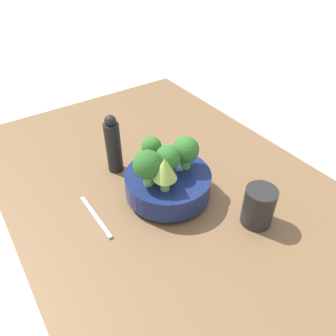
{
  "coord_description": "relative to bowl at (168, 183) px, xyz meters",
  "views": [
    {
      "loc": [
        0.55,
        -0.37,
        0.64
      ],
      "look_at": [
        0.03,
        -0.02,
        0.13
      ],
      "focal_mm": 35.0,
      "sensor_mm": 36.0,
      "label": 1
    }
  ],
  "objects": [
    {
      "name": "ground_plane",
      "position": [
        -0.03,
        0.02,
        -0.08
      ],
      "size": [
        6.0,
        6.0,
        0.0
      ],
      "primitive_type": "plane",
      "color": "beige"
    },
    {
      "name": "table",
      "position": [
        -0.03,
        0.02,
        -0.06
      ],
      "size": [
        1.19,
        0.8,
        0.04
      ],
      "color": "brown",
      "rests_on": "ground_plane"
    },
    {
      "name": "bowl",
      "position": [
        0.0,
        0.0,
        0.0
      ],
      "size": [
        0.22,
        0.22,
        0.07
      ],
      "color": "navy",
      "rests_on": "table"
    },
    {
      "name": "broccoli_floret_back",
      "position": [
        -0.0,
        0.05,
        0.08
      ],
      "size": [
        0.07,
        0.07,
        0.09
      ],
      "color": "#6BA34C",
      "rests_on": "bowl"
    },
    {
      "name": "broccoli_floret_front",
      "position": [
        0.0,
        -0.06,
        0.09
      ],
      "size": [
        0.07,
        0.07,
        0.09
      ],
      "color": "#7AB256",
      "rests_on": "bowl"
    },
    {
      "name": "broccoli_floret_center",
      "position": [
        0.0,
        -0.0,
        0.08
      ],
      "size": [
        0.06,
        0.06,
        0.08
      ],
      "color": "#6BA34C",
      "rests_on": "bowl"
    },
    {
      "name": "romanesco_piece_near",
      "position": [
        0.04,
        -0.04,
        0.09
      ],
      "size": [
        0.06,
        0.06,
        0.09
      ],
      "color": "#6BA34C",
      "rests_on": "bowl"
    },
    {
      "name": "broccoli_floret_left",
      "position": [
        -0.06,
        -0.01,
        0.08
      ],
      "size": [
        0.05,
        0.05,
        0.08
      ],
      "color": "#7AB256",
      "rests_on": "bowl"
    },
    {
      "name": "cup",
      "position": [
        0.19,
        0.12,
        0.01
      ],
      "size": [
        0.07,
        0.07,
        0.1
      ],
      "color": "black",
      "rests_on": "table"
    },
    {
      "name": "pepper_mill",
      "position": [
        -0.18,
        -0.06,
        0.04
      ],
      "size": [
        0.04,
        0.04,
        0.18
      ],
      "color": "black",
      "rests_on": "table"
    },
    {
      "name": "fork",
      "position": [
        -0.03,
        -0.19,
        -0.04
      ],
      "size": [
        0.16,
        0.01,
        0.01
      ],
      "color": "#B2B2B7",
      "rests_on": "table"
    }
  ]
}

